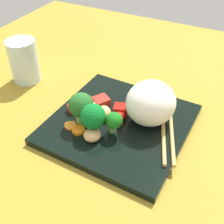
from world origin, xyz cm
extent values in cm
cube|color=olive|center=(0.00, 0.00, -1.00)|extent=(110.00, 110.00, 2.00)
cube|color=black|center=(0.00, 0.00, 0.69)|extent=(26.29, 26.29, 1.38)
ellipsoid|color=white|center=(-4.91, -2.94, 5.55)|extent=(11.71, 12.00, 8.34)
cylinder|color=#64AC43|center=(3.00, 4.57, 2.55)|extent=(1.58, 1.95, 2.55)
sphere|color=#0D6C23|center=(3.01, 4.76, 5.10)|extent=(4.62, 4.62, 4.62)
cylinder|color=#6EAC45|center=(6.45, 3.64, 2.56)|extent=(2.38, 2.46, 2.52)
sphere|color=#216021|center=(6.23, 3.43, 5.54)|extent=(4.74, 4.74, 4.74)
cylinder|color=#6DA754|center=(-0.32, 3.31, 2.47)|extent=(1.52, 1.82, 2.37)
sphere|color=#18711B|center=(-0.50, 3.42, 4.48)|extent=(3.09, 3.09, 3.09)
cylinder|color=orange|center=(4.65, 1.81, 1.73)|extent=(3.91, 3.91, 0.70)
cylinder|color=orange|center=(5.59, 5.90, 1.65)|extent=(3.04, 3.04, 0.55)
cylinder|color=orange|center=(7.60, 5.51, 1.60)|extent=(2.95, 2.95, 0.44)
cube|color=red|center=(0.76, -2.06, 2.41)|extent=(3.22, 3.02, 2.06)
cube|color=red|center=(-0.19, 0.25, 2.20)|extent=(2.06, 2.49, 1.63)
cube|color=red|center=(9.59, 1.29, 2.14)|extent=(2.78, 2.83, 1.51)
cube|color=red|center=(5.62, -2.99, 2.22)|extent=(4.05, 4.10, 1.69)
ellipsoid|color=tan|center=(3.24, 0.31, 2.47)|extent=(4.09, 4.14, 2.19)
ellipsoid|color=tan|center=(2.31, 6.46, 2.36)|extent=(3.75, 3.91, 1.95)
ellipsoid|color=tan|center=(6.74, -0.74, 2.27)|extent=(3.15, 2.63, 1.78)
cylinder|color=tan|center=(-9.14, -3.51, 1.73)|extent=(7.92, 19.86, 0.71)
cylinder|color=tan|center=(-7.72, -2.98, 1.73)|extent=(7.92, 19.86, 0.71)
cylinder|color=silver|center=(27.06, -5.28, 5.00)|extent=(6.58, 6.58, 10.01)
camera|label=1|loc=(-17.17, 37.25, 37.65)|focal=45.53mm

